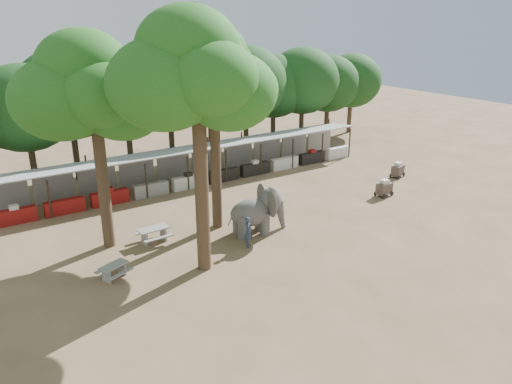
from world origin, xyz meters
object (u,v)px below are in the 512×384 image
yard_tree_center (192,73)px  elephant (258,211)px  yard_tree_left (89,89)px  yard_tree_back (209,75)px  handler (248,232)px  cart_front (384,188)px  picnic_table_far (154,233)px  cart_back (398,170)px  picnic_table_near (114,269)px

yard_tree_center → elephant: bearing=21.6°
yard_tree_left → yard_tree_back: 6.09m
yard_tree_left → handler: 10.56m
elephant → cart_front: 10.39m
handler → picnic_table_far: 5.11m
yard_tree_back → cart_back: size_ratio=8.44×
yard_tree_left → yard_tree_center: 5.92m
cart_back → picnic_table_far: bearing=163.2°
picnic_table_near → cart_back: size_ratio=1.27×
yard_tree_center → picnic_table_near: yard_tree_center is taller
elephant → picnic_table_far: elephant is taller
yard_tree_left → yard_tree_back: (6.00, -1.00, 0.34)m
picnic_table_far → cart_back: cart_back is taller
picnic_table_near → yard_tree_back: bearing=0.4°
picnic_table_near → cart_back: (22.70, 3.01, 0.12)m
cart_front → yard_tree_left: bearing=166.6°
yard_tree_left → yard_tree_center: (3.00, -5.00, 1.01)m
elephant → cart_back: size_ratio=2.58×
yard_tree_left → yard_tree_back: bearing=-9.5°
yard_tree_left → picnic_table_near: size_ratio=6.47×
yard_tree_left → cart_front: yard_tree_left is taller
elephant → cart_back: (14.31, 2.48, -0.73)m
picnic_table_far → yard_tree_center: bearing=-81.4°
cart_front → cart_back: (3.94, 2.29, 0.01)m
yard_tree_center → cart_back: 21.22m
yard_tree_center → handler: yard_tree_center is taller
yard_tree_left → picnic_table_near: (-0.80, -3.71, -7.76)m
yard_tree_left → cart_back: yard_tree_left is taller
cart_back → elephant: bearing=171.8°
yard_tree_left → picnic_table_far: 8.07m
yard_tree_back → picnic_table_far: (-3.74, -0.14, -8.01)m
yard_tree_back → picnic_table_near: 10.92m
cart_back → cart_front: bearing=-167.9°
elephant → cart_front: elephant is taller
picnic_table_near → yard_tree_center: bearing=-40.0°
yard_tree_center → picnic_table_far: yard_tree_center is taller
elephant → picnic_table_near: size_ratio=2.04×
yard_tree_back → picnic_table_near: yard_tree_back is taller
yard_tree_left → cart_front: 19.74m
handler → elephant: bearing=-14.9°
picnic_table_near → elephant: bearing=-17.7°
yard_tree_back → picnic_table_near: size_ratio=6.67×
yard_tree_center → picnic_table_near: bearing=161.3°
yard_tree_left → yard_tree_back: yard_tree_back is taller
yard_tree_back → elephant: yard_tree_back is taller
handler → cart_back: handler is taller
elephant → picnic_table_far: bearing=169.2°
cart_back → handler: bearing=175.3°
picnic_table_far → cart_front: (15.70, -1.85, 0.02)m
handler → picnic_table_near: (-6.95, 0.71, -0.41)m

